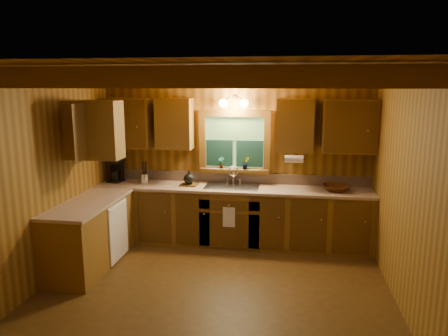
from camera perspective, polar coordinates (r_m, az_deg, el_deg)
room at (r=4.78m, az=-1.48°, el=-2.43°), size 4.20×4.20×4.20m
ceiling_beams at (r=4.65m, az=-1.56°, el=11.99°), size 4.20×2.54×0.18m
base_cabinets at (r=6.33m, az=-3.77°, el=-7.22°), size 4.20×2.22×0.86m
countertop at (r=6.20m, az=-3.69°, el=-3.26°), size 4.20×2.24×0.04m
backsplash at (r=6.67m, az=1.44°, el=-1.33°), size 4.20×0.02×0.16m
dishwasher_panel at (r=6.07m, az=-14.17°, el=-8.35°), size 0.02×0.60×0.80m
upper_cabinets at (r=6.18m, az=-4.30°, el=5.73°), size 4.19×1.77×0.78m
window at (r=6.55m, az=1.44°, el=3.32°), size 1.12×0.08×1.00m
window_sill at (r=6.58m, az=1.37°, el=-0.26°), size 1.06×0.14×0.04m
wall_sconce at (r=6.38m, az=1.33°, el=8.84°), size 0.45×0.21×0.17m
paper_towel_roll at (r=6.19m, az=9.50°, el=1.22°), size 0.27×0.11×0.11m
dish_towel at (r=6.19m, az=0.67°, el=-6.72°), size 0.18×0.01×0.30m
sink at (r=6.42m, az=1.11°, el=-2.95°), size 0.82×0.48×0.43m
coffee_maker at (r=6.97m, az=-14.45°, el=-0.36°), size 0.20×0.25×0.35m
utensil_crock at (r=6.72m, az=-10.79°, el=-1.36°), size 0.13×0.13×0.36m
cutting_board at (r=6.51m, az=-4.79°, el=-2.29°), size 0.27×0.20×0.02m
teakettle at (r=6.49m, az=-4.80°, el=-1.48°), size 0.17×0.17×0.21m
wicker_basket at (r=6.37m, az=14.93°, el=-2.63°), size 0.39×0.39×0.09m
potted_plant_left at (r=6.58m, az=-0.38°, el=0.74°), size 0.11×0.09×0.18m
potted_plant_right at (r=6.51m, az=2.97°, el=0.68°), size 0.14×0.12×0.20m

